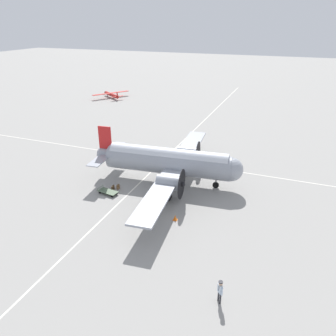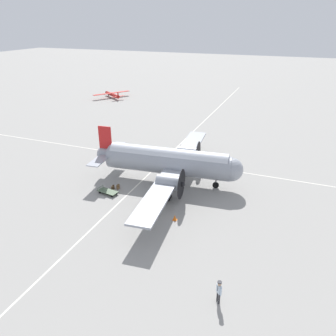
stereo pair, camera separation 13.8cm
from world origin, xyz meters
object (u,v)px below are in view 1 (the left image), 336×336
crew_foreground (220,289)px  suitcase_upright_spare (118,187)px  traffic_cone (175,218)px  baggage_cart (108,192)px  airliner_main (172,162)px  suitcase_near_door (113,188)px  light_aircraft_distant (111,94)px

crew_foreground → suitcase_upright_spare: size_ratio=3.14×
traffic_cone → baggage_cart: bearing=76.2°
crew_foreground → traffic_cone: size_ratio=3.32×
baggage_cart → airliner_main: bearing=51.3°
suitcase_near_door → light_aircraft_distant: (40.26, 23.80, 0.50)m
airliner_main → crew_foreground: size_ratio=14.02×
baggage_cart → traffic_cone: baggage_cart is taller
airliner_main → suitcase_near_door: (-4.13, 5.28, -2.29)m
traffic_cone → crew_foreground: bearing=-143.0°
crew_foreground → baggage_cart: crew_foreground is taller
traffic_cone → light_aircraft_distant: bearing=36.6°
suitcase_upright_spare → traffic_cone: size_ratio=1.06×
crew_foreground → suitcase_near_door: 18.09m
airliner_main → suitcase_near_door: size_ratio=40.68×
light_aircraft_distant → baggage_cart: bearing=153.6°
suitcase_near_door → baggage_cart: size_ratio=0.27×
suitcase_upright_spare → traffic_cone: bearing=-113.4°
crew_foreground → suitcase_upright_spare: bearing=8.6°
airliner_main → suitcase_upright_spare: (-3.67, 4.90, -2.31)m
crew_foreground → baggage_cart: size_ratio=0.77×
crew_foreground → suitcase_upright_spare: 18.08m
suitcase_upright_spare → light_aircraft_distant: (39.80, 24.18, 0.52)m
airliner_main → crew_foreground: airliner_main is taller
suitcase_near_door → airliner_main: bearing=-51.9°
suitcase_upright_spare → baggage_cart: size_ratio=0.25×
suitcase_near_door → suitcase_upright_spare: bearing=-39.2°
airliner_main → traffic_cone: (-7.10, -3.03, -2.33)m
crew_foreground → traffic_cone: (8.03, 6.04, -0.85)m
suitcase_upright_spare → airliner_main: bearing=-53.2°
airliner_main → traffic_cone: size_ratio=46.57×
crew_foreground → light_aircraft_distant: light_aircraft_distant is taller
airliner_main → baggage_cart: (-5.03, 5.38, -2.30)m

